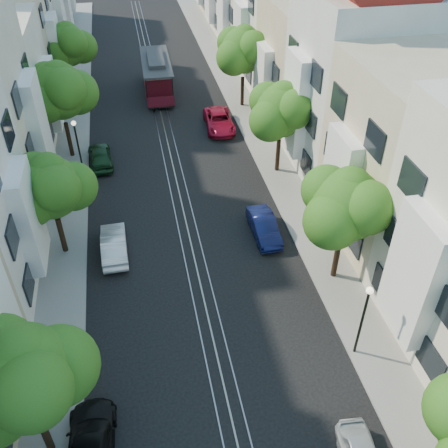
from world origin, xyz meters
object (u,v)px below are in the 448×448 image
lamp_east (364,311)px  parked_car_w_far (100,156)px  tree_w_b (51,189)px  parked_car_e_far (219,121)px  parked_car_w_near (91,447)px  cable_car (157,74)px  lamp_west (77,141)px  tree_e_b (347,207)px  parked_car_e_mid (264,227)px  tree_w_d (68,46)px  parked_car_w_mid (114,245)px  tree_w_a (24,378)px  tree_w_c (60,92)px  tree_e_d (244,51)px  tree_e_c (282,112)px

lamp_east → parked_car_w_far: size_ratio=1.04×
tree_w_b → lamp_east: tree_w_b is taller
parked_car_e_far → parked_car_w_near: (-10.00, -25.80, -0.00)m
tree_w_b → cable_car: tree_w_b is taller
tree_w_b → lamp_west: tree_w_b is taller
tree_e_b → parked_car_e_mid: size_ratio=1.74×
lamp_east → cable_car: (-6.09, 31.30, -1.02)m
tree_w_b → tree_w_d: (0.00, 22.00, 0.20)m
tree_w_d → parked_car_w_mid: bearing=-83.1°
tree_w_d → parked_car_w_far: size_ratio=1.63×
tree_w_a → parked_car_e_mid: (11.54, 11.22, -4.10)m
tree_w_c → tree_w_d: bearing=90.0°
parked_car_w_far → lamp_east: bearing=115.6°
tree_e_d → parked_car_w_mid: tree_e_d is taller
parked_car_e_mid → tree_e_d: bearing=80.2°
tree_e_c → parked_car_e_mid: tree_e_c is taller
lamp_east → parked_car_e_mid: (-1.90, 9.19, -2.21)m
tree_w_b → cable_car: (7.35, 21.33, -2.57)m
tree_w_a → lamp_east: tree_w_a is taller
lamp_east → parked_car_w_far: bearing=120.3°
tree_w_d → parked_car_w_far: 13.26m
tree_e_d → lamp_west: size_ratio=1.65×
tree_e_c → tree_e_d: 11.00m
tree_w_d → parked_car_w_near: bearing=-87.4°
cable_car → parked_car_e_far: size_ratio=1.70×
parked_car_e_far → parked_car_w_near: 27.67m
tree_e_b → parked_car_w_near: 15.46m
lamp_west → cable_car: 14.84m
tree_w_c → parked_car_w_far: (2.04, -1.50, -4.39)m
tree_e_d → tree_w_b: tree_e_d is taller
tree_e_c → tree_w_a: (-14.40, -18.00, 0.13)m
lamp_west → parked_car_e_far: (10.70, 5.22, -2.19)m
lamp_east → parked_car_w_near: (-11.90, -2.58, -2.19)m
parked_car_w_far → tree_e_b: bearing=125.7°
tree_e_b → parked_car_w_far: bearing=130.4°
parked_car_e_mid → parked_car_w_far: (-9.50, 10.28, 0.05)m
tree_w_b → tree_w_c: tree_w_c is taller
lamp_east → parked_car_e_far: bearing=94.7°
tree_e_b → lamp_east: 5.41m
tree_w_d → parked_car_w_mid: tree_w_d is taller
tree_e_d → tree_w_c: (-14.40, -6.00, 0.20)m
cable_car → parked_car_w_mid: cable_car is taller
cable_car → parked_car_e_mid: 22.54m
tree_w_c → tree_w_d: 11.01m
tree_e_b → tree_e_c: (-0.00, 11.00, -0.13)m
tree_e_c → cable_car: bearing=114.7°
tree_e_c → tree_w_d: same height
tree_e_b → parked_car_e_far: bearing=98.9°
parked_car_e_mid → tree_w_d: bearing=116.2°
tree_e_b → parked_car_e_far: tree_e_b is taller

